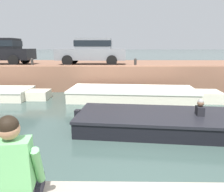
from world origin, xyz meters
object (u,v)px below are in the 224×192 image
at_px(motorboat_passing, 179,123).
at_px(person_seated_left, 15,171).
at_px(mooring_bollard_west, 32,62).
at_px(mooring_bollard_mid, 135,62).
at_px(boat_moored_central_cream, 138,94).
at_px(car_left_inner_grey, 92,50).

xyz_separation_m(motorboat_passing, person_seated_left, (-2.92, -4.27, 1.00)).
xyz_separation_m(mooring_bollard_west, mooring_bollard_mid, (5.68, 0.00, 0.00)).
xyz_separation_m(boat_moored_central_cream, car_left_inner_grey, (-2.44, 3.02, 1.98)).
relative_size(car_left_inner_grey, person_seated_left, 4.19).
distance_m(mooring_bollard_mid, person_seated_left, 10.33).
height_order(mooring_bollard_west, person_seated_left, person_seated_left).
distance_m(boat_moored_central_cream, car_left_inner_grey, 4.36).
xyz_separation_m(boat_moored_central_cream, motorboat_passing, (0.84, -3.88, -0.02)).
bearing_deg(mooring_bollard_west, car_left_inner_grey, 18.15).
bearing_deg(motorboat_passing, person_seated_left, -124.38).
bearing_deg(car_left_inner_grey, mooring_bollard_mid, -23.30).
height_order(car_left_inner_grey, mooring_bollard_west, car_left_inner_grey).
bearing_deg(mooring_bollard_west, mooring_bollard_mid, 0.00).
height_order(mooring_bollard_west, mooring_bollard_mid, same).
xyz_separation_m(mooring_bollard_west, person_seated_left, (3.58, -10.11, -0.39)).
height_order(boat_moored_central_cream, motorboat_passing, motorboat_passing).
bearing_deg(mooring_bollard_mid, motorboat_passing, -81.97).
height_order(mooring_bollard_mid, person_seated_left, person_seated_left).
bearing_deg(mooring_bollard_mid, boat_moored_central_cream, -90.35).
distance_m(mooring_bollard_west, person_seated_left, 10.73).
bearing_deg(person_seated_left, mooring_bollard_mid, 78.29).
distance_m(mooring_bollard_west, mooring_bollard_mid, 5.68).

